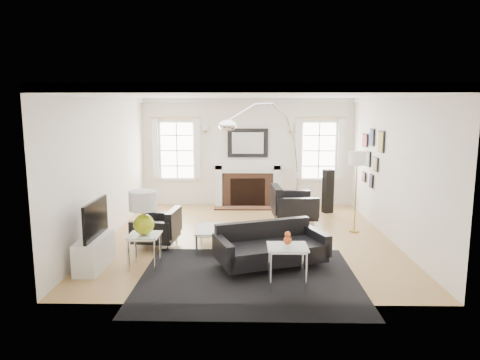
{
  "coord_description": "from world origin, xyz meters",
  "views": [
    {
      "loc": [
        -0.04,
        -8.18,
        2.46
      ],
      "look_at": [
        -0.16,
        0.3,
        1.1
      ],
      "focal_mm": 32.0,
      "sensor_mm": 36.0,
      "label": 1
    }
  ],
  "objects_px": {
    "coffee_table": "(220,230)",
    "arc_floor_lamp": "(265,156)",
    "armchair_left": "(159,229)",
    "sofa": "(270,248)",
    "gourd_lamp": "(143,210)",
    "armchair_right": "(291,206)",
    "fireplace": "(248,186)"
  },
  "relations": [
    {
      "from": "coffee_table",
      "to": "arc_floor_lamp",
      "type": "xyz_separation_m",
      "value": [
        0.89,
        2.0,
        1.14
      ]
    },
    {
      "from": "arc_floor_lamp",
      "to": "armchair_right",
      "type": "bearing_deg",
      "value": -18.86
    },
    {
      "from": "arc_floor_lamp",
      "to": "gourd_lamp",
      "type": "bearing_deg",
      "value": -124.36
    },
    {
      "from": "gourd_lamp",
      "to": "arc_floor_lamp",
      "type": "bearing_deg",
      "value": 55.64
    },
    {
      "from": "armchair_right",
      "to": "coffee_table",
      "type": "bearing_deg",
      "value": -129.11
    },
    {
      "from": "sofa",
      "to": "armchair_right",
      "type": "relative_size",
      "value": 1.75
    },
    {
      "from": "armchair_right",
      "to": "coffee_table",
      "type": "height_order",
      "value": "armchair_right"
    },
    {
      "from": "sofa",
      "to": "gourd_lamp",
      "type": "relative_size",
      "value": 2.72
    },
    {
      "from": "armchair_left",
      "to": "arc_floor_lamp",
      "type": "relative_size",
      "value": 0.33
    },
    {
      "from": "fireplace",
      "to": "arc_floor_lamp",
      "type": "distance_m",
      "value": 1.82
    },
    {
      "from": "fireplace",
      "to": "arc_floor_lamp",
      "type": "relative_size",
      "value": 0.62
    },
    {
      "from": "armchair_right",
      "to": "coffee_table",
      "type": "distance_m",
      "value": 2.32
    },
    {
      "from": "sofa",
      "to": "arc_floor_lamp",
      "type": "bearing_deg",
      "value": 89.25
    },
    {
      "from": "armchair_left",
      "to": "arc_floor_lamp",
      "type": "bearing_deg",
      "value": 42.47
    },
    {
      "from": "coffee_table",
      "to": "gourd_lamp",
      "type": "bearing_deg",
      "value": -139.77
    },
    {
      "from": "armchair_right",
      "to": "arc_floor_lamp",
      "type": "xyz_separation_m",
      "value": [
        -0.58,
        0.2,
        1.1
      ]
    },
    {
      "from": "coffee_table",
      "to": "sofa",
      "type": "bearing_deg",
      "value": -46.1
    },
    {
      "from": "armchair_left",
      "to": "armchair_right",
      "type": "distance_m",
      "value": 3.08
    },
    {
      "from": "armchair_left",
      "to": "coffee_table",
      "type": "bearing_deg",
      "value": -7.58
    },
    {
      "from": "fireplace",
      "to": "armchair_left",
      "type": "xyz_separation_m",
      "value": [
        -1.64,
        -3.36,
        -0.22
      ]
    },
    {
      "from": "armchair_left",
      "to": "arc_floor_lamp",
      "type": "height_order",
      "value": "arc_floor_lamp"
    },
    {
      "from": "armchair_left",
      "to": "armchair_right",
      "type": "bearing_deg",
      "value": 32.43
    },
    {
      "from": "armchair_left",
      "to": "gourd_lamp",
      "type": "height_order",
      "value": "gourd_lamp"
    },
    {
      "from": "armchair_right",
      "to": "gourd_lamp",
      "type": "xyz_separation_m",
      "value": [
        -2.61,
        -2.77,
        0.56
      ]
    },
    {
      "from": "gourd_lamp",
      "to": "armchair_right",
      "type": "bearing_deg",
      "value": 46.72
    },
    {
      "from": "fireplace",
      "to": "coffee_table",
      "type": "xyz_separation_m",
      "value": [
        -0.51,
        -3.51,
        -0.19
      ]
    },
    {
      "from": "coffee_table",
      "to": "fireplace",
      "type": "bearing_deg",
      "value": 81.78
    },
    {
      "from": "gourd_lamp",
      "to": "sofa",
      "type": "bearing_deg",
      "value": 2.42
    },
    {
      "from": "sofa",
      "to": "arc_floor_lamp",
      "type": "distance_m",
      "value": 3.11
    },
    {
      "from": "armchair_left",
      "to": "gourd_lamp",
      "type": "distance_m",
      "value": 1.28
    },
    {
      "from": "armchair_right",
      "to": "arc_floor_lamp",
      "type": "height_order",
      "value": "arc_floor_lamp"
    },
    {
      "from": "sofa",
      "to": "coffee_table",
      "type": "height_order",
      "value": "sofa"
    }
  ]
}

